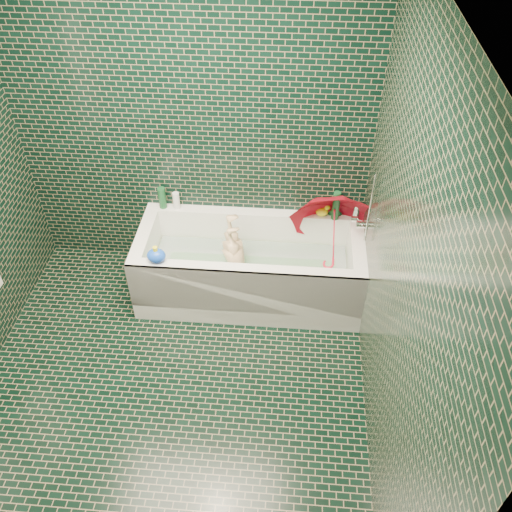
# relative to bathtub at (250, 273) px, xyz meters

# --- Properties ---
(floor) EXTENTS (2.80, 2.80, 0.00)m
(floor) POSITION_rel_bathtub_xyz_m (-0.45, -1.01, -0.21)
(floor) COLOR black
(floor) RESTS_ON ground
(ceiling) EXTENTS (2.80, 2.80, 0.00)m
(ceiling) POSITION_rel_bathtub_xyz_m (-0.45, -1.01, 2.29)
(ceiling) COLOR white
(ceiling) RESTS_ON wall_back
(wall_back) EXTENTS (2.80, 0.00, 2.80)m
(wall_back) POSITION_rel_bathtub_xyz_m (-0.45, 0.39, 1.04)
(wall_back) COLOR black
(wall_back) RESTS_ON floor
(wall_right) EXTENTS (0.00, 2.80, 2.80)m
(wall_right) POSITION_rel_bathtub_xyz_m (0.85, -1.01, 1.04)
(wall_right) COLOR black
(wall_right) RESTS_ON floor
(bathtub) EXTENTS (1.70, 0.75, 0.55)m
(bathtub) POSITION_rel_bathtub_xyz_m (0.00, 0.00, 0.00)
(bathtub) COLOR white
(bathtub) RESTS_ON floor
(bath_mat) EXTENTS (1.35, 0.47, 0.01)m
(bath_mat) POSITION_rel_bathtub_xyz_m (0.00, 0.02, -0.06)
(bath_mat) COLOR green
(bath_mat) RESTS_ON bathtub
(water) EXTENTS (1.48, 0.53, 0.00)m
(water) POSITION_rel_bathtub_xyz_m (0.00, 0.02, 0.09)
(water) COLOR silver
(water) RESTS_ON bathtub
(faucet) EXTENTS (0.18, 0.19, 0.55)m
(faucet) POSITION_rel_bathtub_xyz_m (0.81, 0.01, 0.56)
(faucet) COLOR silver
(faucet) RESTS_ON wall_right
(child) EXTENTS (0.83, 0.36, 0.25)m
(child) POSITION_rel_bathtub_xyz_m (-0.10, -0.01, 0.10)
(child) COLOR #DBB688
(child) RESTS_ON bathtub
(umbrella) EXTENTS (0.77, 0.88, 0.91)m
(umbrella) POSITION_rel_bathtub_xyz_m (0.62, 0.10, 0.36)
(umbrella) COLOR red
(umbrella) RESTS_ON bathtub
(soap_bottle_a) EXTENTS (0.14, 0.14, 0.27)m
(soap_bottle_a) POSITION_rel_bathtub_xyz_m (0.80, 0.33, 0.34)
(soap_bottle_a) COLOR white
(soap_bottle_a) RESTS_ON bathtub
(soap_bottle_b) EXTENTS (0.10, 0.11, 0.18)m
(soap_bottle_b) POSITION_rel_bathtub_xyz_m (0.80, 0.35, 0.34)
(soap_bottle_b) COLOR #4F1D6D
(soap_bottle_b) RESTS_ON bathtub
(soap_bottle_c) EXTENTS (0.15, 0.15, 0.18)m
(soap_bottle_c) POSITION_rel_bathtub_xyz_m (0.63, 0.34, 0.34)
(soap_bottle_c) COLOR #154B25
(soap_bottle_c) RESTS_ON bathtub
(bottle_right_tall) EXTENTS (0.06, 0.06, 0.24)m
(bottle_right_tall) POSITION_rel_bathtub_xyz_m (0.63, 0.31, 0.46)
(bottle_right_tall) COLOR #154B25
(bottle_right_tall) RESTS_ON bathtub
(bottle_right_pump) EXTENTS (0.06, 0.06, 0.19)m
(bottle_right_pump) POSITION_rel_bathtub_xyz_m (0.79, 0.31, 0.43)
(bottle_right_pump) COLOR silver
(bottle_right_pump) RESTS_ON bathtub
(bottle_left_tall) EXTENTS (0.08, 0.08, 0.18)m
(bottle_left_tall) POSITION_rel_bathtub_xyz_m (-0.72, 0.34, 0.43)
(bottle_left_tall) COLOR #154B25
(bottle_left_tall) RESTS_ON bathtub
(bottle_left_short) EXTENTS (0.07, 0.07, 0.14)m
(bottle_left_short) POSITION_rel_bathtub_xyz_m (-0.61, 0.34, 0.41)
(bottle_left_short) COLOR white
(bottle_left_short) RESTS_ON bathtub
(rubber_duck) EXTENTS (0.13, 0.09, 0.10)m
(rubber_duck) POSITION_rel_bathtub_xyz_m (0.54, 0.34, 0.38)
(rubber_duck) COLOR yellow
(rubber_duck) RESTS_ON bathtub
(bath_toy) EXTENTS (0.16, 0.14, 0.13)m
(bath_toy) POSITION_rel_bathtub_xyz_m (-0.63, -0.29, 0.40)
(bath_toy) COLOR blue
(bath_toy) RESTS_ON bathtub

